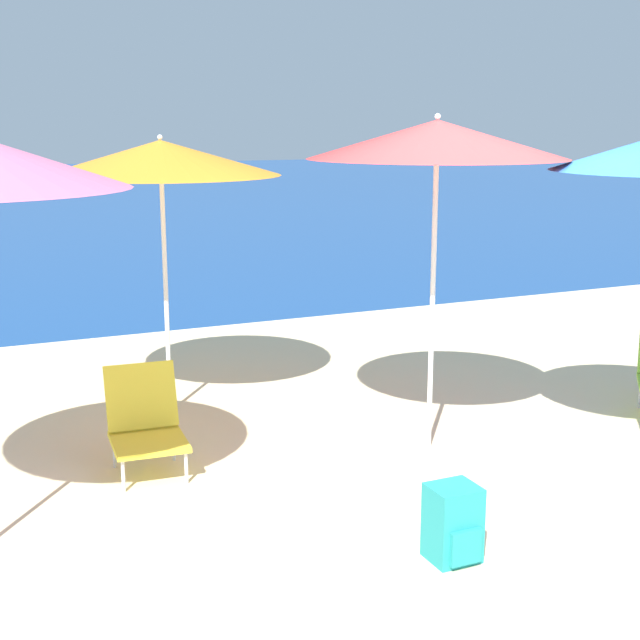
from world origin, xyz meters
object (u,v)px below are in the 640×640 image
at_px(beach_umbrella_orange, 161,158).
at_px(beach_chair_yellow, 145,421).
at_px(backpack_teal, 453,524).
at_px(beach_umbrella_red, 437,140).

relative_size(beach_umbrella_orange, beach_chair_yellow, 3.17).
relative_size(beach_umbrella_orange, backpack_teal, 5.28).
height_order(beach_umbrella_red, backpack_teal, beach_umbrella_red).
distance_m(beach_umbrella_red, backpack_teal, 2.60).
bearing_deg(backpack_teal, beach_umbrella_orange, 103.18).
relative_size(beach_chair_yellow, backpack_teal, 1.67).
distance_m(beach_umbrella_red, beach_chair_yellow, 2.71).
xyz_separation_m(beach_chair_yellow, backpack_teal, (1.18, -1.93, -0.14)).
bearing_deg(beach_chair_yellow, backpack_teal, -53.86).
xyz_separation_m(beach_umbrella_orange, backpack_teal, (0.72, -3.06, -1.82)).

